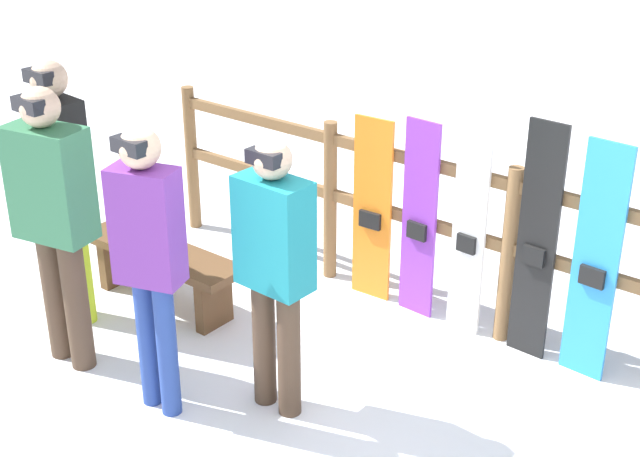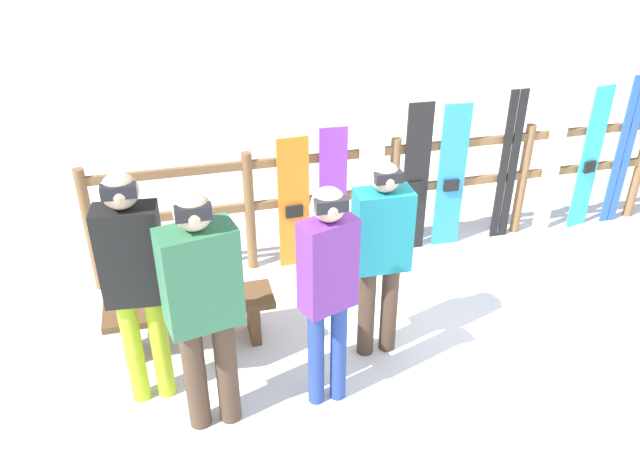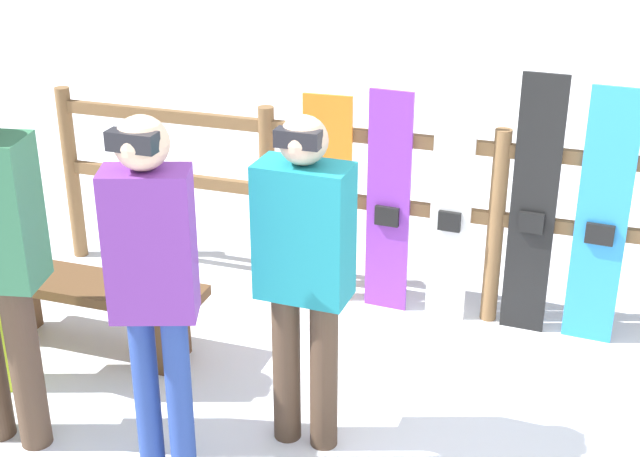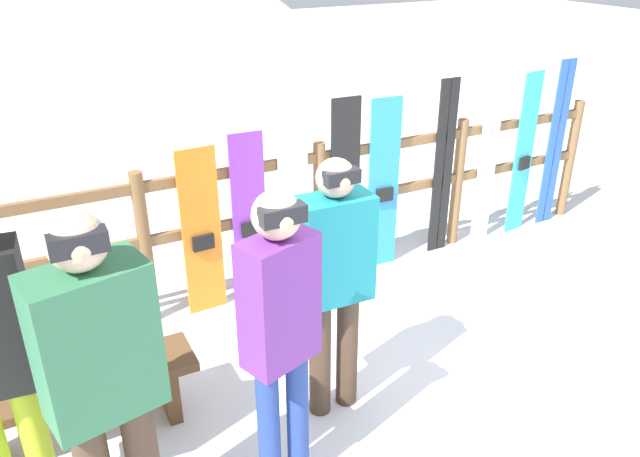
{
  "view_description": "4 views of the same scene",
  "coord_description": "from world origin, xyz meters",
  "px_view_note": "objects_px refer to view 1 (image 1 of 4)",
  "views": [
    {
      "loc": [
        2.24,
        -3.15,
        3.18
      ],
      "look_at": [
        -0.93,
        0.85,
        0.83
      ],
      "focal_mm": 50.0,
      "sensor_mm": 36.0,
      "label": 1
    },
    {
      "loc": [
        -2.13,
        -3.64,
        3.4
      ],
      "look_at": [
        -0.95,
        0.91,
        0.75
      ],
      "focal_mm": 35.0,
      "sensor_mm": 36.0,
      "label": 2
    },
    {
      "loc": [
        0.54,
        -3.3,
        2.75
      ],
      "look_at": [
        -0.86,
        0.89,
        0.8
      ],
      "focal_mm": 50.0,
      "sensor_mm": 36.0,
      "label": 3
    },
    {
      "loc": [
        -2.18,
        -2.62,
        2.76
      ],
      "look_at": [
        -0.43,
        0.79,
        0.92
      ],
      "focal_mm": 35.0,
      "sensor_mm": 36.0,
      "label": 4
    }
  ],
  "objects_px": {
    "person_plaid_green": "(54,211)",
    "snowboard_black_stripe": "(537,244)",
    "snowboard_orange": "(372,211)",
    "snowboard_blue": "(595,265)",
    "person_teal": "(274,260)",
    "snowboard_white": "(469,233)",
    "person_purple": "(148,249)",
    "snowboard_purple": "(419,221)",
    "person_black": "(61,172)",
    "bench": "(162,263)"
  },
  "relations": [
    {
      "from": "snowboard_purple",
      "to": "snowboard_black_stripe",
      "type": "bearing_deg",
      "value": 0.01
    },
    {
      "from": "bench",
      "to": "person_purple",
      "type": "bearing_deg",
      "value": -43.28
    },
    {
      "from": "person_plaid_green",
      "to": "snowboard_blue",
      "type": "height_order",
      "value": "person_plaid_green"
    },
    {
      "from": "person_black",
      "to": "snowboard_purple",
      "type": "xyz_separation_m",
      "value": [
        1.81,
        1.52,
        -0.38
      ]
    },
    {
      "from": "snowboard_blue",
      "to": "person_purple",
      "type": "bearing_deg",
      "value": -133.72
    },
    {
      "from": "snowboard_blue",
      "to": "person_black",
      "type": "bearing_deg",
      "value": -153.43
    },
    {
      "from": "snowboard_orange",
      "to": "snowboard_black_stripe",
      "type": "relative_size",
      "value": 0.86
    },
    {
      "from": "bench",
      "to": "person_black",
      "type": "height_order",
      "value": "person_black"
    },
    {
      "from": "bench",
      "to": "snowboard_purple",
      "type": "xyz_separation_m",
      "value": [
        1.47,
        1.02,
        0.38
      ]
    },
    {
      "from": "person_teal",
      "to": "snowboard_purple",
      "type": "height_order",
      "value": "person_teal"
    },
    {
      "from": "person_purple",
      "to": "snowboard_purple",
      "type": "distance_m",
      "value": 1.99
    },
    {
      "from": "person_black",
      "to": "snowboard_white",
      "type": "xyz_separation_m",
      "value": [
        2.19,
        1.52,
        -0.36
      ]
    },
    {
      "from": "bench",
      "to": "snowboard_white",
      "type": "distance_m",
      "value": 2.16
    },
    {
      "from": "person_teal",
      "to": "snowboard_black_stripe",
      "type": "height_order",
      "value": "person_teal"
    },
    {
      "from": "snowboard_white",
      "to": "snowboard_black_stripe",
      "type": "bearing_deg",
      "value": 0.01
    },
    {
      "from": "person_teal",
      "to": "person_black",
      "type": "height_order",
      "value": "person_black"
    },
    {
      "from": "person_plaid_green",
      "to": "person_purple",
      "type": "distance_m",
      "value": 0.83
    },
    {
      "from": "snowboard_blue",
      "to": "snowboard_white",
      "type": "bearing_deg",
      "value": -180.0
    },
    {
      "from": "snowboard_orange",
      "to": "person_black",
      "type": "bearing_deg",
      "value": -133.0
    },
    {
      "from": "snowboard_purple",
      "to": "person_purple",
      "type": "bearing_deg",
      "value": -106.63
    },
    {
      "from": "snowboard_blue",
      "to": "snowboard_black_stripe",
      "type": "bearing_deg",
      "value": 179.99
    },
    {
      "from": "snowboard_white",
      "to": "snowboard_black_stripe",
      "type": "height_order",
      "value": "snowboard_black_stripe"
    },
    {
      "from": "snowboard_purple",
      "to": "snowboard_white",
      "type": "xyz_separation_m",
      "value": [
        0.38,
        0.0,
        0.02
      ]
    },
    {
      "from": "bench",
      "to": "snowboard_blue",
      "type": "bearing_deg",
      "value": 20.68
    },
    {
      "from": "snowboard_black_stripe",
      "to": "snowboard_blue",
      "type": "distance_m",
      "value": 0.38
    },
    {
      "from": "person_teal",
      "to": "person_purple",
      "type": "height_order",
      "value": "person_purple"
    },
    {
      "from": "snowboard_orange",
      "to": "snowboard_blue",
      "type": "distance_m",
      "value": 1.63
    },
    {
      "from": "person_plaid_green",
      "to": "snowboard_white",
      "type": "relative_size",
      "value": 1.24
    },
    {
      "from": "person_purple",
      "to": "snowboard_blue",
      "type": "relative_size",
      "value": 1.13
    },
    {
      "from": "snowboard_purple",
      "to": "snowboard_blue",
      "type": "height_order",
      "value": "snowboard_blue"
    },
    {
      "from": "person_teal",
      "to": "snowboard_blue",
      "type": "height_order",
      "value": "person_teal"
    },
    {
      "from": "person_teal",
      "to": "snowboard_orange",
      "type": "bearing_deg",
      "value": 103.93
    },
    {
      "from": "person_teal",
      "to": "snowboard_black_stripe",
      "type": "bearing_deg",
      "value": 58.59
    },
    {
      "from": "person_teal",
      "to": "snowboard_white",
      "type": "distance_m",
      "value": 1.53
    },
    {
      "from": "person_purple",
      "to": "snowboard_blue",
      "type": "bearing_deg",
      "value": 46.28
    },
    {
      "from": "bench",
      "to": "person_black",
      "type": "relative_size",
      "value": 0.74
    },
    {
      "from": "person_purple",
      "to": "snowboard_orange",
      "type": "distance_m",
      "value": 1.93
    },
    {
      "from": "bench",
      "to": "person_plaid_green",
      "type": "distance_m",
      "value": 1.13
    },
    {
      "from": "snowboard_orange",
      "to": "snowboard_white",
      "type": "height_order",
      "value": "snowboard_white"
    },
    {
      "from": "bench",
      "to": "person_teal",
      "type": "xyz_separation_m",
      "value": [
        1.44,
        -0.43,
        0.65
      ]
    },
    {
      "from": "snowboard_blue",
      "to": "person_teal",
      "type": "bearing_deg",
      "value": -131.15
    },
    {
      "from": "bench",
      "to": "snowboard_black_stripe",
      "type": "relative_size",
      "value": 0.85
    },
    {
      "from": "bench",
      "to": "person_black",
      "type": "bearing_deg",
      "value": -123.88
    },
    {
      "from": "person_plaid_green",
      "to": "snowboard_black_stripe",
      "type": "distance_m",
      "value": 2.95
    },
    {
      "from": "person_teal",
      "to": "snowboard_white",
      "type": "relative_size",
      "value": 1.15
    },
    {
      "from": "person_teal",
      "to": "person_plaid_green",
      "type": "distance_m",
      "value": 1.43
    },
    {
      "from": "snowboard_white",
      "to": "snowboard_black_stripe",
      "type": "xyz_separation_m",
      "value": [
        0.47,
        0.0,
        0.06
      ]
    },
    {
      "from": "snowboard_purple",
      "to": "snowboard_black_stripe",
      "type": "height_order",
      "value": "snowboard_black_stripe"
    },
    {
      "from": "snowboard_purple",
      "to": "snowboard_white",
      "type": "distance_m",
      "value": 0.38
    },
    {
      "from": "bench",
      "to": "person_teal",
      "type": "relative_size",
      "value": 0.8
    }
  ]
}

